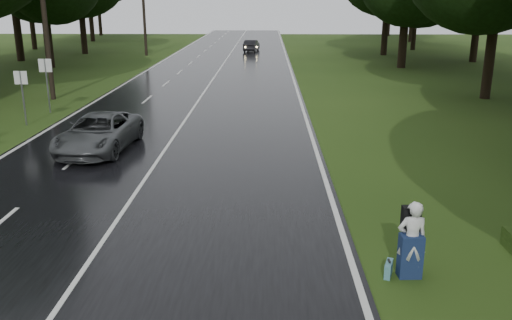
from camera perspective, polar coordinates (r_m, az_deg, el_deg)
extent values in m
plane|color=#2B4414|center=(12.55, -17.45, -10.68)|extent=(160.00, 160.00, 0.00)
cube|color=black|center=(31.27, -6.05, 6.35)|extent=(12.00, 140.00, 0.04)
cube|color=silver|center=(31.26, -6.05, 6.39)|extent=(0.12, 140.00, 0.01)
imported|color=#4A4D4E|center=(21.32, -16.31, 2.80)|extent=(2.56, 5.05, 1.37)
imported|color=black|center=(60.34, -0.48, 12.03)|extent=(1.76, 3.86, 1.23)
imported|color=silver|center=(11.67, 16.18, -8.11)|extent=(0.64, 0.44, 1.68)
cube|color=navy|center=(11.83, 16.03, -9.74)|extent=(0.49, 0.34, 0.94)
cube|color=black|center=(11.75, 16.09, -5.96)|extent=(0.39, 0.22, 0.54)
cube|color=teal|center=(11.88, 13.86, -11.14)|extent=(0.27, 0.46, 0.31)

